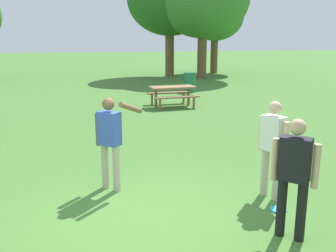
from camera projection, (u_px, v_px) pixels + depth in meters
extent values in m
plane|color=#447530|center=(137.00, 218.00, 5.67)|extent=(120.00, 120.00, 0.00)
cylinder|color=black|center=(301.00, 212.00, 4.96)|extent=(0.13, 0.13, 0.82)
cylinder|color=black|center=(281.00, 207.00, 5.09)|extent=(0.13, 0.13, 0.82)
cube|color=black|center=(295.00, 159.00, 4.86)|extent=(0.43, 0.42, 0.58)
sphere|color=tan|center=(298.00, 127.00, 4.76)|extent=(0.21, 0.21, 0.21)
cylinder|color=tan|center=(316.00, 166.00, 4.74)|extent=(0.09, 0.09, 0.58)
cylinder|color=tan|center=(275.00, 159.00, 5.01)|extent=(0.09, 0.09, 0.58)
cylinder|color=#B7AD93|center=(105.00, 166.00, 6.71)|extent=(0.13, 0.13, 0.82)
cylinder|color=#B7AD93|center=(116.00, 168.00, 6.57)|extent=(0.13, 0.13, 0.82)
cube|color=#3856B7|center=(109.00, 128.00, 6.48)|extent=(0.43, 0.42, 0.58)
sphere|color=brown|center=(108.00, 104.00, 6.38)|extent=(0.21, 0.21, 0.21)
cylinder|color=brown|center=(98.00, 129.00, 6.62)|extent=(0.09, 0.09, 0.58)
cylinder|color=brown|center=(131.00, 108.00, 6.49)|extent=(0.47, 0.48, 0.28)
cylinder|color=#B7AD93|center=(277.00, 176.00, 6.20)|extent=(0.13, 0.13, 0.82)
cylinder|color=#B7AD93|center=(265.00, 172.00, 6.41)|extent=(0.13, 0.13, 0.82)
cube|color=white|center=(273.00, 133.00, 6.15)|extent=(0.34, 0.43, 0.58)
sphere|color=beige|center=(275.00, 108.00, 6.05)|extent=(0.21, 0.21, 0.21)
cylinder|color=beige|center=(286.00, 140.00, 5.95)|extent=(0.09, 0.09, 0.58)
cylinder|color=beige|center=(261.00, 133.00, 6.37)|extent=(0.09, 0.09, 0.58)
cylinder|color=#2D9EDB|center=(278.00, 210.00, 5.90)|extent=(0.25, 0.25, 0.03)
cube|color=olive|center=(172.00, 87.00, 14.47)|extent=(1.76, 0.91, 0.06)
cube|color=olive|center=(177.00, 97.00, 14.00)|extent=(1.72, 0.41, 0.05)
cube|color=olive|center=(168.00, 93.00, 15.08)|extent=(1.72, 0.41, 0.05)
cylinder|color=olive|center=(156.00, 98.00, 14.37)|extent=(0.11, 0.11, 0.71)
cylinder|color=olive|center=(160.00, 104.00, 13.86)|extent=(0.09, 0.09, 0.41)
cylinder|color=olive|center=(152.00, 99.00, 14.94)|extent=(0.09, 0.09, 0.41)
cylinder|color=olive|center=(189.00, 96.00, 14.75)|extent=(0.11, 0.11, 0.71)
cylinder|color=olive|center=(194.00, 102.00, 14.25)|extent=(0.09, 0.09, 0.41)
cylinder|color=olive|center=(184.00, 98.00, 15.32)|extent=(0.09, 0.09, 0.41)
cylinder|color=#237047|center=(190.00, 83.00, 18.27)|extent=(0.56, 0.56, 0.90)
cylinder|color=#2E8657|center=(190.00, 73.00, 18.16)|extent=(0.59, 0.59, 0.06)
cylinder|color=brown|center=(170.00, 50.00, 25.07)|extent=(0.58, 0.58, 3.47)
cylinder|color=brown|center=(202.00, 52.00, 24.03)|extent=(0.59, 0.59, 3.36)
cylinder|color=brown|center=(214.00, 53.00, 27.49)|extent=(0.52, 0.52, 2.91)
ellipsoid|color=#3D7A33|center=(215.00, 16.00, 26.89)|extent=(4.09, 4.09, 3.48)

